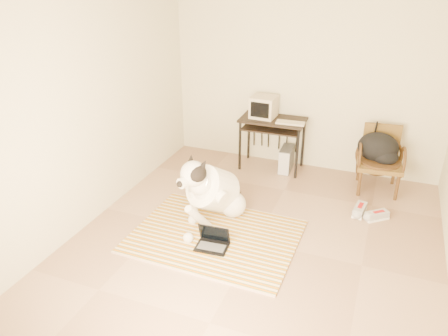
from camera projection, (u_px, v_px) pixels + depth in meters
The scene contains 15 objects.
floor at pixel (255, 242), 4.95m from camera, with size 4.50×4.50×0.00m, color #9F7C61.
wall_back at pixel (306, 79), 6.26m from camera, with size 4.50×4.50×0.00m, color beige.
wall_front at pixel (142, 261), 2.48m from camera, with size 4.50×4.50×0.00m, color beige.
wall_left at pixel (94, 108), 5.03m from camera, with size 4.50×4.50×0.00m, color beige.
rug at pixel (215, 236), 5.04m from camera, with size 1.88×1.44×0.02m.
dog at pixel (213, 191), 5.24m from camera, with size 0.70×1.31×0.95m.
laptop at pixel (213, 241), 4.82m from camera, with size 0.37×0.28×0.25m.
computer_desk at pixel (272, 126), 6.42m from camera, with size 0.95×0.54×0.79m.
crt_monitor at pixel (263, 107), 6.38m from camera, with size 0.36×0.35×0.31m.
desk_keyboard at pixel (290, 123), 6.18m from camera, with size 0.40×0.15×0.03m, color #C2B298.
pc_tower at pixel (286, 159), 6.55m from camera, with size 0.18×0.40×0.37m.
rattan_chair at pixel (380, 159), 5.94m from camera, with size 0.64×0.62×0.87m.
backpack at pixel (379, 149), 5.89m from camera, with size 0.55×0.46×0.40m.
sneaker_left at pixel (360, 210), 5.48m from camera, with size 0.17×0.32×0.11m.
sneaker_right at pixel (377, 216), 5.37m from camera, with size 0.30×0.28×0.10m.
Camera 1 is at (1.17, -3.95, 2.90)m, focal length 35.00 mm.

